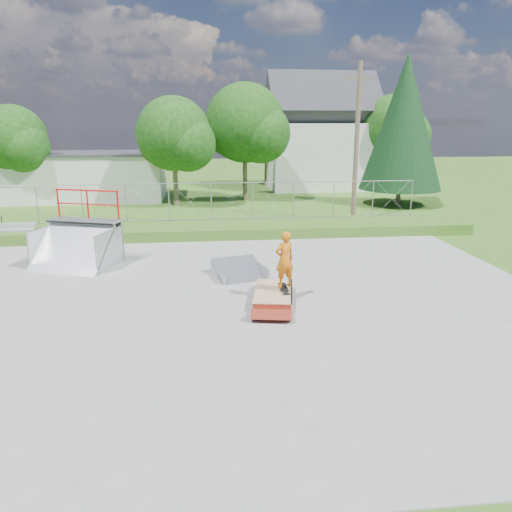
{
  "coord_description": "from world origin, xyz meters",
  "views": [
    {
      "loc": [
        -0.54,
        -13.31,
        5.06
      ],
      "look_at": [
        1.12,
        1.36,
        1.1
      ],
      "focal_mm": 35.0,
      "sensor_mm": 36.0,
      "label": 1
    }
  ],
  "objects_px": {
    "quarter_pipe": "(73,231)",
    "flat_bank_ramp": "(239,270)",
    "grind_box": "(273,296)",
    "skater": "(285,262)"
  },
  "relations": [
    {
      "from": "grind_box",
      "to": "quarter_pipe",
      "type": "height_order",
      "value": "quarter_pipe"
    },
    {
      "from": "quarter_pipe",
      "to": "skater",
      "type": "bearing_deg",
      "value": -12.94
    },
    {
      "from": "flat_bank_ramp",
      "to": "skater",
      "type": "xyz_separation_m",
      "value": [
        1.1,
        -2.52,
        0.96
      ]
    },
    {
      "from": "quarter_pipe",
      "to": "skater",
      "type": "height_order",
      "value": "quarter_pipe"
    },
    {
      "from": "grind_box",
      "to": "skater",
      "type": "height_order",
      "value": "skater"
    },
    {
      "from": "quarter_pipe",
      "to": "skater",
      "type": "distance_m",
      "value": 8.14
    },
    {
      "from": "quarter_pipe",
      "to": "flat_bank_ramp",
      "type": "distance_m",
      "value": 6.15
    },
    {
      "from": "quarter_pipe",
      "to": "flat_bank_ramp",
      "type": "relative_size",
      "value": 1.58
    },
    {
      "from": "grind_box",
      "to": "flat_bank_ramp",
      "type": "distance_m",
      "value": 2.61
    },
    {
      "from": "grind_box",
      "to": "flat_bank_ramp",
      "type": "bearing_deg",
      "value": 118.13
    }
  ]
}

